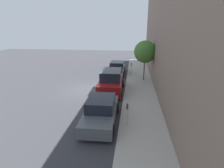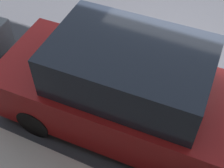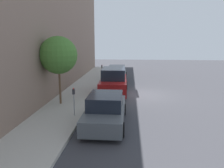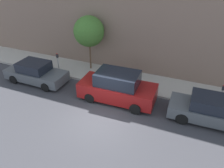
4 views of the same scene
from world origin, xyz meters
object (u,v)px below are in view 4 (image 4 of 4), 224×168
object	(u,v)px
parked_sedan_nearest	(211,110)
parking_meter_far	(58,61)
parking_meter_near	(222,93)
street_tree	(89,31)
parked_suv_second	(117,87)
parked_sedan_third	(36,73)

from	to	relation	value
parked_sedan_nearest	parking_meter_far	size ratio (longest dim) A/B	3.05
parking_meter_near	street_tree	distance (m)	9.87
parked_suv_second	street_tree	world-z (taller)	street_tree
parked_sedan_nearest	parked_sedan_third	world-z (taller)	same
street_tree	parking_meter_near	bearing A→B (deg)	-98.42
parked_sedan_third	parking_meter_near	world-z (taller)	parking_meter_near
parking_meter_near	parking_meter_far	world-z (taller)	parking_meter_far
parked_suv_second	street_tree	distance (m)	5.20
parked_suv_second	parking_meter_far	xyz separation A→B (m)	(1.68, 5.59, 0.13)
parked_sedan_nearest	street_tree	world-z (taller)	street_tree
parking_meter_far	street_tree	distance (m)	3.30
parked_suv_second	parked_sedan_nearest	bearing A→B (deg)	-89.23
parked_sedan_nearest	parked_suv_second	distance (m)	5.50
parked_sedan_nearest	parking_meter_far	bearing A→B (deg)	81.73
parking_meter_near	street_tree	xyz separation A→B (m)	(1.41, 9.53, 2.18)
parked_sedan_nearest	parking_meter_far	xyz separation A→B (m)	(1.61, 11.08, 0.34)
parking_meter_far	parked_sedan_nearest	bearing A→B (deg)	-98.27
parked_sedan_third	parked_suv_second	bearing A→B (deg)	-89.27
parked_suv_second	parking_meter_near	distance (m)	6.25
parking_meter_near	street_tree	size ratio (longest dim) A/B	0.34
parked_suv_second	parking_meter_near	bearing A→B (deg)	-74.36
parked_sedan_third	parking_meter_near	distance (m)	12.46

